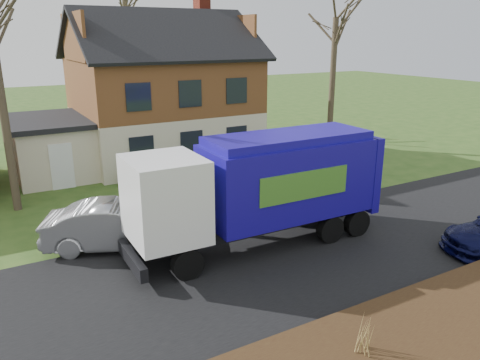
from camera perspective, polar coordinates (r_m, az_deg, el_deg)
ground at (r=14.79m, az=3.59°, el=-9.85°), size 120.00×120.00×0.00m
road at (r=14.79m, az=3.59°, el=-9.81°), size 80.00×7.00×0.02m
mulch_verge at (r=11.35m, az=19.32°, el=-19.29°), size 80.00×3.50×0.30m
main_house at (r=26.52m, az=-10.41°, el=11.12°), size 12.95×8.95×9.26m
garbage_truck at (r=15.14m, az=2.96°, el=-0.48°), size 8.64×2.44×3.69m
silver_sedan at (r=15.88m, az=-14.67°, el=-5.39°), size 4.95×3.38×1.54m
grass_clump_mid at (r=10.64m, az=14.86°, el=-17.76°), size 0.30×0.25×0.85m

